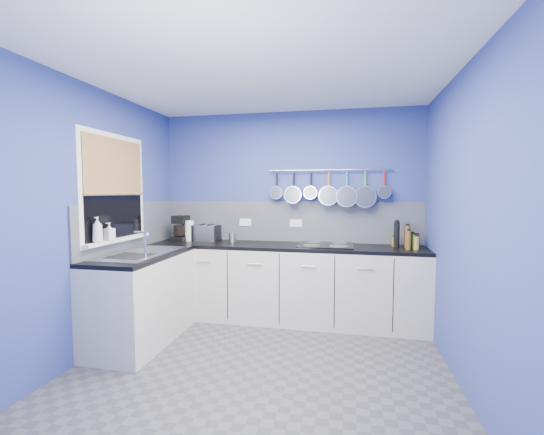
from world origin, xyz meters
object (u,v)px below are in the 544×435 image
at_px(soap_bottle_a, 98,230).
at_px(coffee_maker, 180,228).
at_px(hob, 326,245).
at_px(paper_towel, 189,231).
at_px(soap_bottle_b, 109,231).
at_px(toaster, 206,233).
at_px(canister, 232,237).

distance_m(soap_bottle_a, coffee_maker, 1.29).
height_order(soap_bottle_a, hob, soap_bottle_a).
bearing_deg(paper_towel, soap_bottle_b, -105.22).
bearing_deg(soap_bottle_a, paper_towel, 76.65).
distance_m(paper_towel, coffee_maker, 0.12).
height_order(soap_bottle_a, soap_bottle_b, soap_bottle_a).
bearing_deg(coffee_maker, soap_bottle_b, -93.74).
xyz_separation_m(toaster, hob, (1.50, -0.06, -0.09)).
bearing_deg(toaster, soap_bottle_b, -105.27).
xyz_separation_m(toaster, canister, (0.35, -0.03, -0.04)).
distance_m(soap_bottle_a, paper_towel, 1.34).
xyz_separation_m(soap_bottle_b, hob, (2.01, 1.11, -0.23)).
height_order(coffee_maker, toaster, coffee_maker).
height_order(soap_bottle_a, toaster, soap_bottle_a).
bearing_deg(coffee_maker, paper_towel, 19.13).
xyz_separation_m(paper_towel, toaster, (0.21, 0.05, -0.03)).
distance_m(soap_bottle_a, soap_bottle_b, 0.17).
relative_size(soap_bottle_a, soap_bottle_b, 1.39).
distance_m(toaster, canister, 0.35).
relative_size(paper_towel, canister, 2.18).
bearing_deg(soap_bottle_a, soap_bottle_b, 90.00).
bearing_deg(hob, soap_bottle_a, -147.58).
xyz_separation_m(soap_bottle_a, toaster, (0.52, 1.34, -0.17)).
bearing_deg(paper_towel, hob, -0.55).
bearing_deg(paper_towel, canister, 1.88).
height_order(coffee_maker, canister, coffee_maker).
bearing_deg(hob, toaster, 177.65).
relative_size(soap_bottle_b, toaster, 0.55).
xyz_separation_m(soap_bottle_a, soap_bottle_b, (0.00, 0.17, -0.03)).
xyz_separation_m(paper_towel, coffee_maker, (-0.11, -0.03, 0.03)).
xyz_separation_m(soap_bottle_b, toaster, (0.52, 1.17, -0.14)).
bearing_deg(coffee_maker, canister, 9.99).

